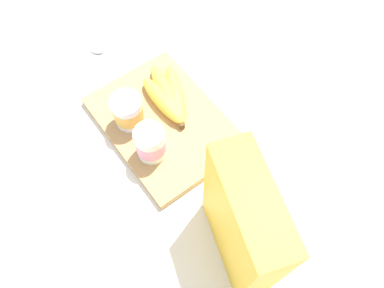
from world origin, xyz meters
name	(u,v)px	position (x,y,z in m)	size (l,w,h in m)	color
ground_plane	(164,125)	(0.00, 0.00, 0.00)	(2.40, 2.40, 0.00)	silver
cutting_board	(164,123)	(0.00, 0.00, 0.01)	(0.34, 0.25, 0.02)	tan
cereal_box	(243,224)	(-0.32, 0.05, 0.14)	(0.20, 0.07, 0.28)	yellow
yogurt_cup_front	(150,143)	(-0.05, 0.07, 0.06)	(0.07, 0.07, 0.09)	white
yogurt_cup_back	(128,111)	(0.05, 0.06, 0.06)	(0.07, 0.07, 0.08)	white
banana_bunch	(168,96)	(0.04, -0.04, 0.04)	(0.19, 0.11, 0.04)	yellow
spoon	(107,52)	(0.27, 0.00, 0.01)	(0.11, 0.10, 0.01)	silver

